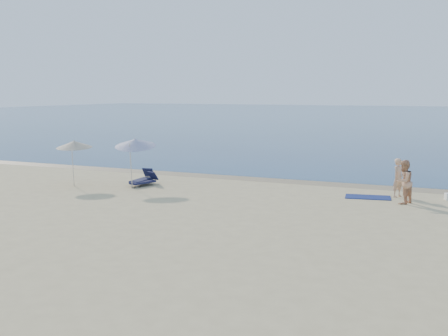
% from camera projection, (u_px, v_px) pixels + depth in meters
% --- Properties ---
extents(ground, '(160.00, 160.00, 0.00)m').
position_uv_depth(ground, '(81.00, 328.00, 11.17)').
color(ground, tan).
rests_on(ground, ground).
extents(sea, '(240.00, 160.00, 0.01)m').
position_uv_depth(sea, '(430.00, 117.00, 101.85)').
color(sea, navy).
rests_on(sea, ground).
extents(wet_sand_strip, '(240.00, 1.60, 0.00)m').
position_uv_depth(wet_sand_strip, '(321.00, 183.00, 28.76)').
color(wet_sand_strip, '#847254').
rests_on(wet_sand_strip, ground).
extents(person_left, '(0.68, 0.75, 1.73)m').
position_uv_depth(person_left, '(399.00, 178.00, 24.91)').
color(person_left, tan).
rests_on(person_left, ground).
extents(person_right, '(1.00, 1.10, 1.85)m').
position_uv_depth(person_right, '(404.00, 182.00, 23.42)').
color(person_right, tan).
rests_on(person_right, ground).
extents(beach_towel, '(2.11, 1.39, 0.03)m').
position_uv_depth(beach_towel, '(368.00, 197.00, 24.91)').
color(beach_towel, '#101C53').
rests_on(beach_towel, ground).
extents(umbrella_near, '(2.56, 2.58, 2.60)m').
position_uv_depth(umbrella_near, '(135.00, 143.00, 27.16)').
color(umbrella_near, silver).
rests_on(umbrella_near, ground).
extents(umbrella_far, '(2.26, 2.27, 2.36)m').
position_uv_depth(umbrella_far, '(74.00, 144.00, 27.79)').
color(umbrella_far, silver).
rests_on(umbrella_far, ground).
extents(lounger_left, '(0.66, 1.76, 0.77)m').
position_uv_depth(lounger_left, '(143.00, 179.00, 28.41)').
color(lounger_left, '#161A3C').
rests_on(lounger_left, ground).
extents(lounger_right, '(0.93, 1.61, 0.67)m').
position_uv_depth(lounger_right, '(145.00, 181.00, 27.94)').
color(lounger_right, '#15173A').
rests_on(lounger_right, ground).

